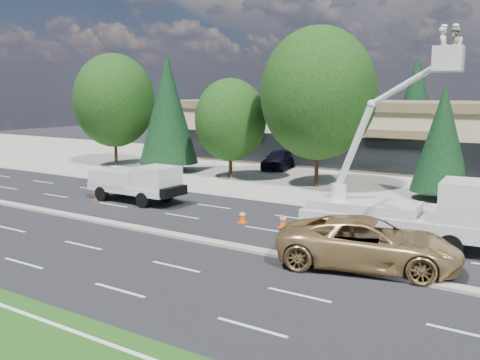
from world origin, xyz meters
The scene contains 18 objects.
ground centered at (0.00, 0.00, 0.00)m, with size 140.00×140.00×0.00m, color black.
concrete_apron centered at (0.00, 20.00, 0.01)m, with size 140.00×22.00×0.01m, color gray.
road_median centered at (0.00, 0.00, 0.06)m, with size 120.00×0.55×0.12m, color gray.
strip_mall centered at (0.00, 29.97, 2.83)m, with size 50.40×15.40×5.50m.
tree_front_a centered at (-22.00, 15.00, 5.60)m, with size 6.89×6.89×9.57m.
tree_front_b centered at (-16.00, 15.00, 4.97)m, with size 4.70×4.70×9.27m.
tree_front_c centered at (-10.00, 15.00, 4.29)m, with size 5.28×5.28×7.33m.
tree_front_d centered at (-3.00, 15.00, 6.20)m, with size 7.63×7.63×10.59m.
tree_front_e centered at (5.00, 15.00, 3.66)m, with size 3.46×3.46×6.82m.
tree_back_a centered at (-18.00, 42.00, 5.53)m, with size 5.23×5.23×10.30m.
tree_back_b centered at (-4.00, 42.00, 5.48)m, with size 5.18×5.18×10.22m.
utility_pickup centered at (-9.26, 4.60, 0.90)m, with size 5.71×2.32×2.18m.
bucket_truck centered at (6.23, 4.25, 1.86)m, with size 7.69×2.95×8.84m.
traffic_cone_a centered at (-11.85, 3.75, 0.34)m, with size 0.40×0.40×0.70m.
traffic_cone_b centered at (-1.63, 3.75, 0.34)m, with size 0.40×0.40×0.70m.
traffic_cone_c centered at (0.46, 4.03, 0.34)m, with size 0.40×0.40×0.70m.
minivan centered at (5.85, 0.60, 0.90)m, with size 2.99×6.49×1.80m, color tan.
parked_car_west centered at (-9.24, 21.00, 0.81)m, with size 1.92×4.77×1.63m, color black.
Camera 1 is at (12.19, -17.52, 6.27)m, focal length 40.00 mm.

